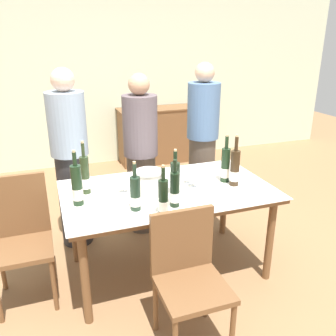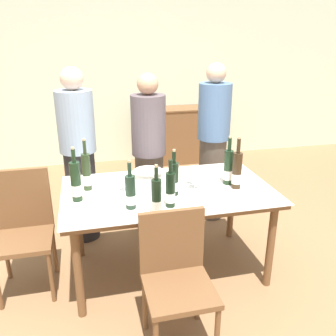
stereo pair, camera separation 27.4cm
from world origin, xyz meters
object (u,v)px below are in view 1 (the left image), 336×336
(dining_table, at_px, (168,198))
(chair_left_end, at_px, (21,232))
(wine_bottle_7, at_px, (175,179))
(wine_bottle_5, at_px, (225,166))
(wine_glass_0, at_px, (189,174))
(ice_bucket, at_px, (149,182))
(wine_bottle_6, at_px, (135,194))
(wine_glass_1, at_px, (195,175))
(wine_bottle_0, at_px, (77,186))
(sideboard_cabinet, at_px, (160,135))
(wine_glass_2, at_px, (124,182))
(wine_bottle_3, at_px, (163,198))
(person_guest_left, at_px, (141,156))
(wine_bottle_1, at_px, (235,169))
(wine_bottle_4, at_px, (85,176))
(person_host, at_px, (71,161))
(person_guest_right, at_px, (202,143))
(chair_near_front, at_px, (188,271))
(wine_bottle_2, at_px, (175,190))

(dining_table, xyz_separation_m, chair_left_end, (-1.11, 0.09, -0.14))
(wine_bottle_7, bearing_deg, wine_bottle_5, 12.18)
(wine_bottle_5, relative_size, wine_glass_0, 3.13)
(ice_bucket, relative_size, wine_bottle_6, 0.61)
(wine_glass_1, bearing_deg, wine_bottle_0, 179.65)
(wine_bottle_5, relative_size, wine_bottle_6, 1.14)
(wine_glass_1, bearing_deg, ice_bucket, 177.95)
(wine_glass_0, xyz_separation_m, chair_left_end, (-1.31, 0.03, -0.30))
(ice_bucket, bearing_deg, wine_bottle_7, -21.83)
(sideboard_cabinet, height_order, wine_bottle_6, wine_bottle_6)
(wine_bottle_0, bearing_deg, ice_bucket, 0.83)
(wine_bottle_5, bearing_deg, wine_glass_2, 176.66)
(wine_bottle_3, xyz_separation_m, person_guest_left, (0.16, 1.15, -0.08))
(ice_bucket, distance_m, wine_bottle_1, 0.70)
(ice_bucket, distance_m, wine_bottle_4, 0.49)
(wine_glass_0, xyz_separation_m, wine_glass_2, (-0.54, -0.00, 0.01))
(wine_bottle_7, xyz_separation_m, person_host, (-0.70, 0.82, -0.05))
(wine_glass_0, bearing_deg, person_guest_right, 58.55)
(dining_table, distance_m, chair_left_end, 1.13)
(dining_table, xyz_separation_m, wine_bottle_4, (-0.61, 0.15, 0.21))
(chair_near_front, distance_m, person_guest_right, 1.78)
(chair_near_front, relative_size, person_host, 0.53)
(ice_bucket, xyz_separation_m, chair_left_end, (-0.95, 0.12, -0.31))
(wine_bottle_3, xyz_separation_m, person_guest_right, (0.86, 1.24, -0.04))
(wine_bottle_3, xyz_separation_m, wine_bottle_6, (-0.16, 0.14, -0.00))
(dining_table, relative_size, wine_bottle_0, 4.00)
(wine_glass_2, bearing_deg, ice_bucket, -24.16)
(wine_bottle_1, distance_m, chair_near_front, 0.98)
(sideboard_cabinet, bearing_deg, wine_glass_1, -102.92)
(chair_left_end, bearing_deg, wine_glass_0, -1.51)
(wine_bottle_2, height_order, wine_bottle_3, wine_bottle_3)
(ice_bucket, relative_size, wine_glass_2, 1.58)
(wine_glass_0, bearing_deg, wine_bottle_6, -149.80)
(ice_bucket, xyz_separation_m, person_guest_left, (0.15, 0.79, -0.06))
(ice_bucket, distance_m, wine_bottle_6, 0.28)
(wine_bottle_4, relative_size, wine_bottle_7, 1.16)
(wine_bottle_5, relative_size, wine_bottle_7, 1.12)
(wine_bottle_3, xyz_separation_m, wine_bottle_5, (0.67, 0.39, 0.02))
(wine_glass_0, bearing_deg, ice_bucket, -166.94)
(wine_bottle_5, xyz_separation_m, wine_glass_1, (-0.29, -0.04, -0.03))
(chair_left_end, bearing_deg, wine_bottle_7, -9.59)
(wine_bottle_3, distance_m, wine_bottle_4, 0.70)
(dining_table, height_order, chair_near_front, chair_near_front)
(wine_bottle_3, height_order, wine_bottle_6, wine_bottle_3)
(chair_near_front, xyz_separation_m, person_guest_right, (0.80, 1.55, 0.32))
(dining_table, relative_size, chair_near_front, 1.88)
(wine_bottle_0, relative_size, wine_glass_0, 3.18)
(dining_table, xyz_separation_m, wine_bottle_6, (-0.33, -0.25, 0.19))
(wine_bottle_5, bearing_deg, person_guest_right, 77.67)
(ice_bucket, height_order, chair_near_front, ice_bucket)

